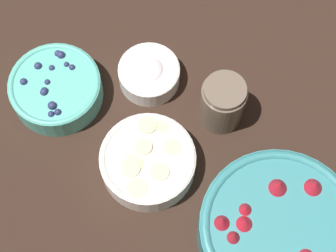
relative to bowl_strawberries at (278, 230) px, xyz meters
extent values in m
plane|color=black|center=(0.19, -0.03, -0.05)|extent=(4.00, 4.00, 0.00)
cylinder|color=teal|center=(0.00, 0.00, -0.01)|extent=(0.26, 0.26, 0.07)
torus|color=teal|center=(0.00, 0.00, 0.02)|extent=(0.26, 0.26, 0.02)
cylinder|color=#B21928|center=(0.00, 0.00, 0.01)|extent=(0.20, 0.20, 0.02)
cone|color=#B21928|center=(0.05, 0.03, 0.03)|extent=(0.03, 0.03, 0.02)
cone|color=#B21928|center=(0.05, -0.04, 0.04)|extent=(0.04, 0.04, 0.03)
cone|color=#B21928|center=(0.04, 0.04, 0.03)|extent=(0.04, 0.04, 0.02)
cone|color=#B21928|center=(0.06, 0.07, 0.04)|extent=(0.03, 0.03, 0.03)
cone|color=#B21928|center=(0.03, 0.07, 0.04)|extent=(0.03, 0.03, 0.03)
cone|color=#B21928|center=(0.02, -0.08, 0.04)|extent=(0.04, 0.04, 0.03)
cylinder|color=#56B7A8|center=(0.43, 0.16, -0.02)|extent=(0.17, 0.17, 0.05)
torus|color=#56B7A8|center=(0.43, 0.16, 0.00)|extent=(0.17, 0.17, 0.01)
cylinder|color=navy|center=(0.43, 0.16, -0.01)|extent=(0.13, 0.13, 0.02)
sphere|color=navy|center=(0.48, 0.12, 0.01)|extent=(0.01, 0.01, 0.01)
sphere|color=navy|center=(0.38, 0.19, 0.00)|extent=(0.01, 0.01, 0.01)
sphere|color=navy|center=(0.47, 0.12, 0.01)|extent=(0.01, 0.01, 0.01)
sphere|color=navy|center=(0.48, 0.16, 0.01)|extent=(0.01, 0.01, 0.01)
sphere|color=navy|center=(0.43, 0.18, 0.01)|extent=(0.01, 0.01, 0.01)
sphere|color=navy|center=(0.43, 0.18, 0.01)|extent=(0.01, 0.01, 0.01)
sphere|color=navy|center=(0.39, 0.18, 0.01)|extent=(0.02, 0.02, 0.02)
sphere|color=navy|center=(0.45, 0.12, 0.00)|extent=(0.01, 0.01, 0.01)
sphere|color=navy|center=(0.44, 0.17, 0.00)|extent=(0.01, 0.01, 0.01)
sphere|color=navy|center=(0.38, 0.18, 0.01)|extent=(0.01, 0.01, 0.01)
sphere|color=navy|center=(0.46, 0.15, 0.00)|extent=(0.01, 0.01, 0.01)
sphere|color=navy|center=(0.44, 0.12, 0.00)|extent=(0.01, 0.01, 0.01)
sphere|color=navy|center=(0.46, 0.20, 0.01)|extent=(0.01, 0.01, 0.01)
cylinder|color=white|center=(0.22, 0.10, -0.02)|extent=(0.16, 0.16, 0.05)
torus|color=white|center=(0.22, 0.10, 0.00)|extent=(0.16, 0.16, 0.01)
cylinder|color=beige|center=(0.22, 0.10, -0.01)|extent=(0.13, 0.13, 0.01)
cylinder|color=beige|center=(0.25, 0.05, 0.00)|extent=(0.02, 0.02, 0.00)
cylinder|color=beige|center=(0.19, 0.10, 0.00)|extent=(0.03, 0.03, 0.01)
cylinder|color=beige|center=(0.24, 0.10, 0.00)|extent=(0.03, 0.03, 0.01)
cylinder|color=beige|center=(0.23, 0.13, 0.00)|extent=(0.03, 0.03, 0.00)
cylinder|color=beige|center=(0.19, 0.14, 0.00)|extent=(0.03, 0.03, 0.00)
cylinder|color=beige|center=(0.22, 0.13, 0.00)|extent=(0.03, 0.03, 0.01)
cylinder|color=beige|center=(0.21, 0.06, 0.00)|extent=(0.03, 0.03, 0.00)
cylinder|color=beige|center=(0.27, 0.07, 0.00)|extent=(0.03, 0.03, 0.01)
cylinder|color=white|center=(0.36, 0.00, -0.03)|extent=(0.11, 0.11, 0.04)
torus|color=white|center=(0.36, 0.00, -0.01)|extent=(0.11, 0.11, 0.01)
cylinder|color=white|center=(0.36, 0.00, -0.01)|extent=(0.09, 0.09, 0.01)
ellipsoid|color=white|center=(0.36, 0.00, -0.01)|extent=(0.05, 0.05, 0.02)
cylinder|color=brown|center=(0.23, -0.06, 0.00)|extent=(0.08, 0.08, 0.10)
cylinder|color=#3D2316|center=(0.23, -0.06, -0.01)|extent=(0.06, 0.06, 0.07)
cylinder|color=brown|center=(0.23, -0.06, 0.05)|extent=(0.07, 0.07, 0.01)
camera|label=1|loc=(-0.06, 0.26, 0.89)|focal=60.00mm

